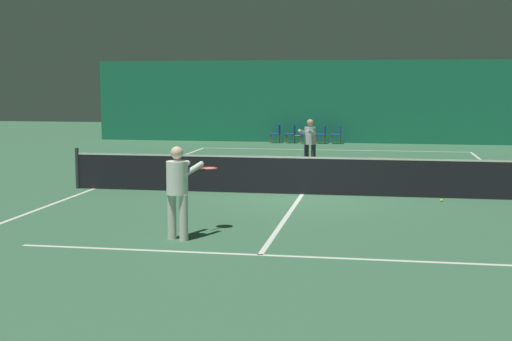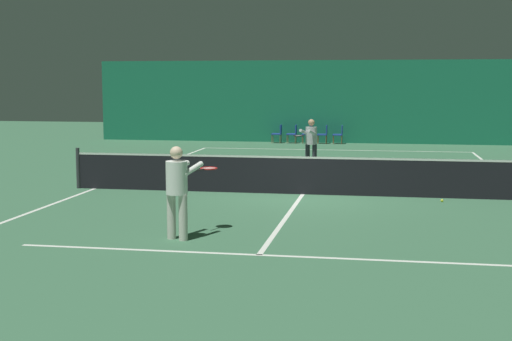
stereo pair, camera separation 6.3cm
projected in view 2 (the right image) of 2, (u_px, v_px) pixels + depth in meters
The scene contains 16 objects.
ground_plane at pixel (303, 194), 17.78m from camera, with size 60.00×60.00×0.00m, color #386647.
backdrop_curtain at pixel (340, 102), 32.66m from camera, with size 23.00×0.12×3.79m.
court_line_baseline_far at pixel (335, 150), 29.41m from camera, with size 11.00×0.10×0.00m.
court_line_service_far at pixel (324, 165), 24.03m from camera, with size 8.25×0.10×0.00m.
court_line_service_near at pixel (259, 255), 11.53m from camera, with size 8.25×0.10×0.00m.
court_line_sideline_left at pixel (95, 189), 18.73m from camera, with size 0.10×23.80×0.00m.
court_line_centre at pixel (303, 194), 17.78m from camera, with size 0.10×12.80×0.00m.
tennis_net at pixel (303, 174), 17.72m from camera, with size 12.00×0.10×1.07m.
player_near at pixel (178, 185), 12.59m from camera, with size 0.81×1.39×1.67m.
player_far at pixel (311, 140), 23.03m from camera, with size 0.75×1.36×1.59m.
courtside_chair_0 at pixel (278, 132), 32.79m from camera, with size 0.44×0.44×0.84m.
courtside_chair_1 at pixel (293, 133), 32.66m from camera, with size 0.44×0.44×0.84m.
courtside_chair_2 at pixel (309, 133), 32.54m from camera, with size 0.44×0.44×0.84m.
courtside_chair_3 at pixel (324, 133), 32.42m from camera, with size 0.44×0.44×0.84m.
courtside_chair_4 at pixel (339, 133), 32.30m from camera, with size 0.44×0.44×0.84m.
tennis_ball at pixel (442, 201), 16.64m from camera, with size 0.07×0.07×0.07m.
Camera 2 is at (1.92, -17.51, 2.78)m, focal length 50.00 mm.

